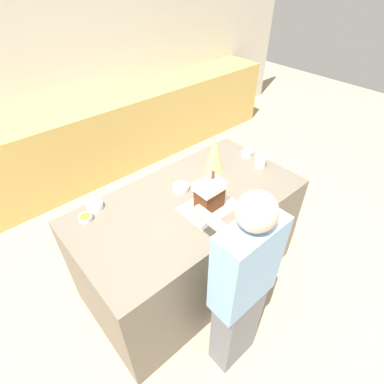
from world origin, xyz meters
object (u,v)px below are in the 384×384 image
candy_bowl_behind_tray (247,153)px  candy_bowl_far_right (181,187)px  decorative_tree (214,153)px  gingerbread_house (210,194)px  candy_bowl_center_rear (95,205)px  person (241,290)px  baking_tray (209,207)px  candy_bowl_near_tray_right (86,218)px  mug (260,162)px

candy_bowl_behind_tray → candy_bowl_far_right: 0.76m
decorative_tree → candy_bowl_behind_tray: bearing=-5.1°
gingerbread_house → decorative_tree: size_ratio=0.84×
candy_bowl_center_rear → person: bearing=-72.1°
decorative_tree → person: bearing=-125.4°
candy_bowl_far_right → baking_tray: bearing=-85.7°
decorative_tree → baking_tray: bearing=-138.7°
baking_tray → person: person is taller
decorative_tree → person: size_ratio=0.21×
candy_bowl_behind_tray → person: size_ratio=0.06×
baking_tray → candy_bowl_near_tray_right: size_ratio=4.32×
gingerbread_house → baking_tray: bearing=-154.4°
gingerbread_house → person: (-0.27, -0.57, -0.25)m
candy_bowl_center_rear → mug: bearing=-18.7°
baking_tray → mug: (0.69, 0.09, 0.04)m
candy_bowl_far_right → person: size_ratio=0.08×
candy_bowl_near_tray_right → candy_bowl_far_right: 0.73m
candy_bowl_near_tray_right → gingerbread_house: bearing=-32.7°
decorative_tree → candy_bowl_near_tray_right: bearing=171.9°
candy_bowl_near_tray_right → mug: mug is taller
candy_bowl_behind_tray → mug: (-0.05, -0.19, 0.02)m
gingerbread_house → candy_bowl_far_right: 0.31m
candy_bowl_center_rear → candy_bowl_near_tray_right: bearing=-146.5°
decorative_tree → candy_bowl_behind_tray: (0.38, -0.03, -0.14)m
decorative_tree → candy_bowl_near_tray_right: decorative_tree is taller
baking_tray → candy_bowl_center_rear: size_ratio=3.41×
candy_bowl_behind_tray → person: (-1.01, -0.84, -0.15)m
baking_tray → gingerbread_house: 0.12m
mug → gingerbread_house: bearing=-172.5°
candy_bowl_far_right → mug: size_ratio=1.30×
candy_bowl_near_tray_right → person: person is taller
candy_bowl_center_rear → mug: size_ratio=1.18×
mug → candy_bowl_center_rear: bearing=161.3°
candy_bowl_near_tray_right → candy_bowl_behind_tray: bearing=-7.3°
candy_bowl_center_rear → candy_bowl_behind_tray: candy_bowl_center_rear is taller
candy_bowl_center_rear → mug: 1.39m
gingerbread_house → decorative_tree: (0.36, 0.31, 0.04)m
gingerbread_house → candy_bowl_center_rear: (-0.62, 0.54, -0.10)m
decorative_tree → candy_bowl_center_rear: size_ratio=2.80×
mug → person: 1.18m
gingerbread_house → candy_bowl_behind_tray: bearing=20.6°
person → mug: bearing=34.3°
candy_bowl_behind_tray → candy_bowl_near_tray_right: bearing=172.7°
gingerbread_house → person: 0.67m
baking_tray → gingerbread_house: gingerbread_house is taller
gingerbread_house → mug: bearing=7.5°
baking_tray → decorative_tree: (0.36, 0.31, 0.16)m
person → candy_bowl_far_right: bearing=73.9°
candy_bowl_center_rear → mug: (1.32, -0.45, 0.02)m
candy_bowl_behind_tray → baking_tray: bearing=-159.4°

